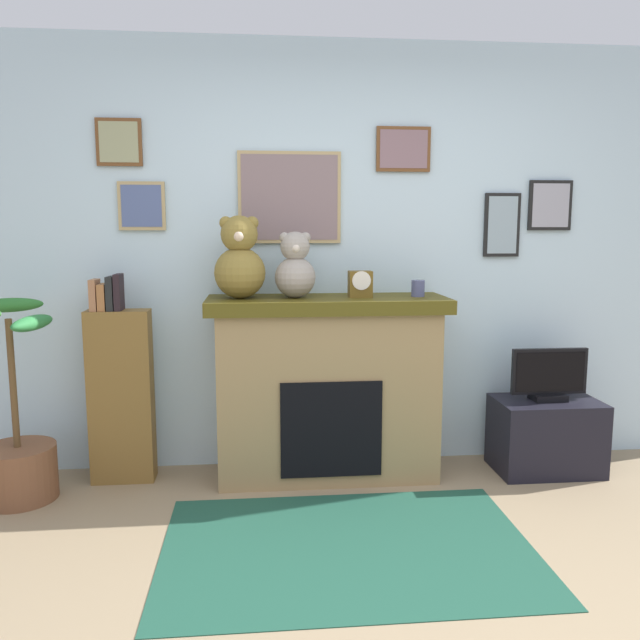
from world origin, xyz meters
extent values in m
cube|color=silver|center=(0.00, 2.00, 1.30)|extent=(5.20, 0.12, 2.60)
cube|color=tan|center=(-0.36, 1.93, 1.67)|extent=(0.62, 0.02, 0.55)
cube|color=slate|center=(-0.36, 1.91, 1.67)|extent=(0.58, 0.00, 0.51)
cube|color=tan|center=(-1.24, 1.93, 1.62)|extent=(0.27, 0.02, 0.28)
cube|color=#4C5D8E|center=(-1.24, 1.91, 1.62)|extent=(0.23, 0.00, 0.24)
cube|color=brown|center=(0.33, 1.93, 1.96)|extent=(0.33, 0.02, 0.27)
cube|color=slate|center=(0.33, 1.91, 1.96)|extent=(0.29, 0.00, 0.23)
cube|color=brown|center=(-1.35, 1.93, 1.98)|extent=(0.26, 0.02, 0.27)
cube|color=#989B72|center=(-1.35, 1.91, 1.98)|extent=(0.22, 0.00, 0.23)
cube|color=black|center=(0.97, 1.93, 1.50)|extent=(0.23, 0.02, 0.39)
cube|color=#8DA3B0|center=(0.97, 1.91, 1.50)|extent=(0.19, 0.00, 0.35)
cube|color=black|center=(1.27, 1.93, 1.63)|extent=(0.28, 0.02, 0.31)
cube|color=#9B9AA8|center=(1.27, 1.91, 1.63)|extent=(0.24, 0.00, 0.27)
cube|color=#997B50|center=(-0.16, 1.71, 0.50)|extent=(1.28, 0.46, 1.01)
cube|color=#4D4312|center=(-0.16, 1.71, 1.05)|extent=(1.40, 0.52, 0.08)
cube|color=black|center=(-0.16, 1.47, 0.36)|extent=(0.58, 0.02, 0.55)
cube|color=brown|center=(-1.37, 1.74, 0.51)|extent=(0.36, 0.16, 1.02)
cube|color=#9E6845|center=(-1.49, 1.74, 1.11)|extent=(0.04, 0.13, 0.18)
cube|color=#9C6236|center=(-1.44, 1.74, 1.10)|extent=(0.04, 0.13, 0.15)
cube|color=black|center=(-1.40, 1.74, 1.12)|extent=(0.04, 0.13, 0.19)
cube|color=black|center=(-1.35, 1.74, 1.12)|extent=(0.04, 0.13, 0.21)
cylinder|color=brown|center=(-1.89, 1.52, 0.15)|extent=(0.40, 0.40, 0.30)
cylinder|color=brown|center=(-1.89, 1.52, 0.65)|extent=(0.04, 0.04, 0.71)
ellipsoid|color=#2A7639|center=(-1.75, 1.49, 0.99)|extent=(0.18, 0.37, 0.08)
ellipsoid|color=#2C712D|center=(-1.95, 1.70, 1.06)|extent=(0.37, 0.21, 0.08)
cube|color=black|center=(1.19, 1.64, 0.22)|extent=(0.62, 0.40, 0.45)
cube|color=black|center=(1.19, 1.64, 0.47)|extent=(0.20, 0.14, 0.04)
cube|color=black|center=(1.19, 1.64, 0.63)|extent=(0.47, 0.03, 0.28)
cube|color=black|center=(1.19, 1.62, 0.63)|extent=(0.43, 0.00, 0.24)
cube|color=#1D4B3A|center=(-0.16, 0.80, 0.00)|extent=(1.73, 1.18, 0.01)
cylinder|color=#4C517A|center=(0.38, 1.69, 1.13)|extent=(0.08, 0.08, 0.10)
cube|color=brown|center=(0.03, 1.69, 1.16)|extent=(0.14, 0.09, 0.15)
cylinder|color=white|center=(0.03, 1.64, 1.19)|extent=(0.11, 0.01, 0.11)
sphere|color=olive|center=(-0.66, 1.69, 1.23)|extent=(0.29, 0.29, 0.29)
sphere|color=olive|center=(-0.66, 1.69, 1.45)|extent=(0.21, 0.21, 0.21)
sphere|color=olive|center=(-0.74, 1.69, 1.52)|extent=(0.07, 0.07, 0.07)
sphere|color=olive|center=(-0.59, 1.69, 1.52)|extent=(0.07, 0.07, 0.07)
sphere|color=beige|center=(-0.66, 1.61, 1.44)|extent=(0.06, 0.06, 0.06)
sphere|color=#9C9389|center=(-0.35, 1.69, 1.20)|extent=(0.24, 0.24, 0.24)
sphere|color=#9C9389|center=(-0.35, 1.69, 1.38)|extent=(0.17, 0.17, 0.17)
sphere|color=#9C9389|center=(-0.41, 1.69, 1.43)|extent=(0.06, 0.06, 0.06)
sphere|color=#9C9389|center=(-0.29, 1.69, 1.43)|extent=(0.06, 0.06, 0.06)
sphere|color=beige|center=(-0.35, 1.62, 1.37)|extent=(0.05, 0.05, 0.05)
camera|label=1|loc=(-0.56, -1.97, 1.49)|focal=35.68mm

